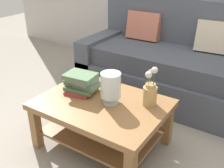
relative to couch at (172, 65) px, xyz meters
name	(u,v)px	position (x,y,z in m)	size (l,w,h in m)	color
ground_plane	(126,129)	(-0.06, -0.89, -0.36)	(10.00, 10.00, 0.00)	gray
couch	(172,65)	(0.00, 0.00, 0.00)	(1.97, 0.90, 1.06)	#474C56
coffee_table	(102,114)	(-0.12, -1.18, -0.06)	(1.03, 0.75, 0.43)	olive
book_stack_main	(81,83)	(-0.37, -1.13, 0.15)	(0.30, 0.27, 0.18)	#993833
glass_hurricane_vase	(111,86)	(-0.06, -1.15, 0.21)	(0.16, 0.16, 0.26)	silver
flower_pitcher	(150,92)	(0.21, -1.00, 0.17)	(0.11, 0.11, 0.33)	tan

